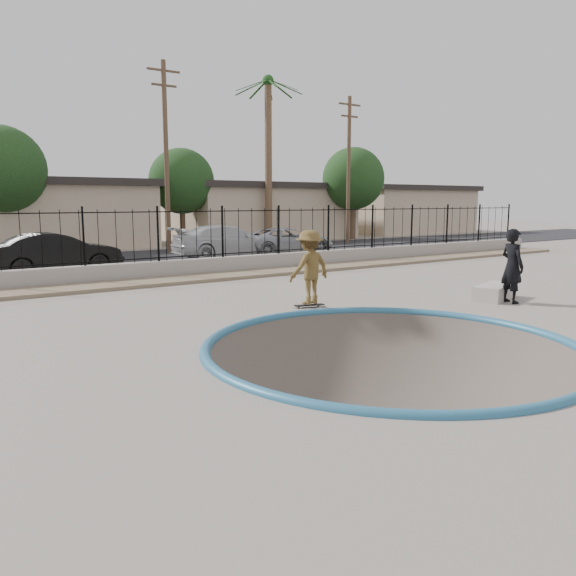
{
  "coord_description": "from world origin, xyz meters",
  "views": [
    {
      "loc": [
        -7.28,
        -8.22,
        2.68
      ],
      "look_at": [
        -0.26,
        2.0,
        0.74
      ],
      "focal_mm": 35.0,
      "sensor_mm": 36.0,
      "label": 1
    }
  ],
  "objects_px": {
    "skateboard": "(309,305)",
    "car_d": "(287,241)",
    "car_b": "(57,253)",
    "concrete_ledge": "(495,292)",
    "videographer": "(512,266)",
    "skater": "(310,271)",
    "car_c": "(228,241)"
  },
  "relations": [
    {
      "from": "skateboard",
      "to": "car_d",
      "type": "bearing_deg",
      "value": 73.7
    },
    {
      "from": "car_b",
      "to": "concrete_ledge",
      "type": "bearing_deg",
      "value": -147.39
    },
    {
      "from": "videographer",
      "to": "car_d",
      "type": "bearing_deg",
      "value": 2.17
    },
    {
      "from": "skater",
      "to": "concrete_ledge",
      "type": "xyz_separation_m",
      "value": [
        4.92,
        -1.91,
        -0.73
      ]
    },
    {
      "from": "videographer",
      "to": "car_b",
      "type": "bearing_deg",
      "value": 45.86
    },
    {
      "from": "videographer",
      "to": "skater",
      "type": "bearing_deg",
      "value": 74.94
    },
    {
      "from": "skater",
      "to": "concrete_ledge",
      "type": "height_order",
      "value": "skater"
    },
    {
      "from": "car_c",
      "to": "skateboard",
      "type": "bearing_deg",
      "value": 165.09
    },
    {
      "from": "skater",
      "to": "car_c",
      "type": "distance_m",
      "value": 12.7
    },
    {
      "from": "concrete_ledge",
      "to": "car_c",
      "type": "distance_m",
      "value": 13.94
    },
    {
      "from": "videographer",
      "to": "concrete_ledge",
      "type": "distance_m",
      "value": 0.98
    },
    {
      "from": "videographer",
      "to": "concrete_ledge",
      "type": "relative_size",
      "value": 1.22
    },
    {
      "from": "videographer",
      "to": "concrete_ledge",
      "type": "bearing_deg",
      "value": -0.96
    },
    {
      "from": "skater",
      "to": "car_b",
      "type": "xyz_separation_m",
      "value": [
        -3.75,
        10.47,
        -0.15
      ]
    },
    {
      "from": "car_d",
      "to": "car_b",
      "type": "bearing_deg",
      "value": 100.66
    },
    {
      "from": "car_b",
      "to": "car_d",
      "type": "relative_size",
      "value": 0.94
    },
    {
      "from": "concrete_ledge",
      "to": "skater",
      "type": "bearing_deg",
      "value": 158.77
    },
    {
      "from": "skater",
      "to": "skateboard",
      "type": "relative_size",
      "value": 2.31
    },
    {
      "from": "videographer",
      "to": "car_b",
      "type": "distance_m",
      "value": 15.52
    },
    {
      "from": "concrete_ledge",
      "to": "car_c",
      "type": "bearing_deg",
      "value": 93.08
    },
    {
      "from": "videographer",
      "to": "car_d",
      "type": "distance_m",
      "value": 14.47
    },
    {
      "from": "skateboard",
      "to": "car_d",
      "type": "xyz_separation_m",
      "value": [
        7.38,
        11.74,
        0.64
      ]
    },
    {
      "from": "skateboard",
      "to": "videographer",
      "type": "bearing_deg",
      "value": -11.73
    },
    {
      "from": "videographer",
      "to": "skateboard",
      "type": "bearing_deg",
      "value": 74.94
    },
    {
      "from": "car_d",
      "to": "concrete_ledge",
      "type": "bearing_deg",
      "value": 173.92
    },
    {
      "from": "car_c",
      "to": "skater",
      "type": "bearing_deg",
      "value": 165.09
    },
    {
      "from": "videographer",
      "to": "car_c",
      "type": "xyz_separation_m",
      "value": [
        -0.61,
        14.49,
        -0.19
      ]
    },
    {
      "from": "skateboard",
      "to": "car_b",
      "type": "height_order",
      "value": "car_b"
    },
    {
      "from": "skateboard",
      "to": "car_d",
      "type": "height_order",
      "value": "car_d"
    },
    {
      "from": "car_b",
      "to": "car_c",
      "type": "relative_size",
      "value": 0.86
    },
    {
      "from": "car_b",
      "to": "videographer",
      "type": "bearing_deg",
      "value": -149.05
    },
    {
      "from": "concrete_ledge",
      "to": "car_b",
      "type": "xyz_separation_m",
      "value": [
        -8.67,
        12.38,
        0.58
      ]
    }
  ]
}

